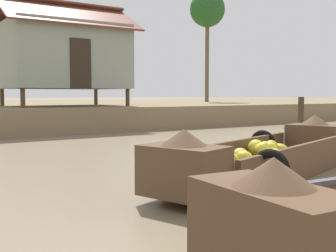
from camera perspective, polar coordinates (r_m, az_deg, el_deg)
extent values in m
plane|color=#7A6B51|center=(12.36, -9.24, -2.00)|extent=(300.00, 300.00, 0.00)
cube|color=#7F6B4C|center=(23.80, -21.49, 1.79)|extent=(160.00, 20.00, 0.87)
cube|color=brown|center=(7.07, 12.83, -6.25)|extent=(3.98, 2.29, 0.12)
cube|color=brown|center=(7.27, 8.95, -3.64)|extent=(3.65, 1.24, 0.45)
cube|color=brown|center=(6.81, 17.06, -4.31)|extent=(3.65, 1.24, 0.45)
cube|color=brown|center=(9.05, 18.91, -1.75)|extent=(0.91, 1.15, 0.61)
cone|color=brown|center=(9.02, 18.97, 0.81)|extent=(0.70, 0.70, 0.20)
cube|color=brown|center=(5.12, 2.11, -6.01)|extent=(0.91, 1.15, 0.61)
cone|color=brown|center=(5.06, 2.12, -1.50)|extent=(0.70, 0.70, 0.20)
cube|color=brown|center=(6.30, 9.70, -4.66)|extent=(0.52, 1.07, 0.05)
torus|color=black|center=(8.44, 12.48, -2.29)|extent=(0.27, 0.53, 0.52)
torus|color=black|center=(5.59, 13.47, -5.61)|extent=(0.27, 0.53, 0.52)
ellipsoid|color=yellow|center=(8.02, 18.52, -3.03)|extent=(0.36, 0.36, 0.25)
ellipsoid|color=yellow|center=(6.29, 12.56, -4.63)|extent=(0.33, 0.23, 0.28)
ellipsoid|color=yellow|center=(6.83, 9.54, -3.85)|extent=(0.29, 0.31, 0.21)
ellipsoid|color=yellow|center=(6.97, 14.00, -3.74)|extent=(0.36, 0.24, 0.20)
ellipsoid|color=yellow|center=(7.14, 13.37, -2.97)|extent=(0.31, 0.33, 0.23)
ellipsoid|color=gold|center=(8.27, 14.57, -2.91)|extent=(0.34, 0.39, 0.19)
ellipsoid|color=yellow|center=(7.91, 13.56, -2.84)|extent=(0.32, 0.29, 0.28)
ellipsoid|color=yellow|center=(7.19, 12.40, -3.07)|extent=(0.35, 0.38, 0.21)
ellipsoid|color=gold|center=(6.41, 10.01, -4.14)|extent=(0.30, 0.34, 0.20)
ellipsoid|color=gold|center=(6.50, 9.60, -4.12)|extent=(0.29, 0.25, 0.28)
ellipsoid|color=gold|center=(6.31, 11.53, -4.89)|extent=(0.32, 0.36, 0.20)
ellipsoid|color=yellow|center=(6.14, 8.25, -4.78)|extent=(0.35, 0.31, 0.27)
ellipsoid|color=yellow|center=(7.13, 12.81, -3.04)|extent=(0.33, 0.25, 0.26)
ellipsoid|color=yellow|center=(7.41, 11.61, -2.85)|extent=(0.30, 0.27, 0.28)
ellipsoid|color=yellow|center=(7.61, 12.62, -3.08)|extent=(0.26, 0.29, 0.28)
ellipsoid|color=yellow|center=(6.51, 8.92, -4.23)|extent=(0.29, 0.23, 0.24)
cube|color=brown|center=(3.01, 13.71, -13.51)|extent=(0.68, 1.24, 0.60)
cone|color=brown|center=(2.92, 13.85, -5.95)|extent=(0.60, 0.60, 0.20)
cylinder|color=#4C3826|center=(15.53, -18.77, 3.57)|extent=(0.16, 0.16, 0.68)
cylinder|color=#4C3826|center=(17.06, -5.40, 3.81)|extent=(0.16, 0.16, 0.68)
cylinder|color=#4C3826|center=(18.45, -21.22, 3.58)|extent=(0.16, 0.16, 0.68)
cylinder|color=#4C3826|center=(19.75, -9.58, 3.83)|extent=(0.16, 0.16, 0.68)
cube|color=gray|center=(17.65, -13.71, 8.90)|extent=(4.48, 3.40, 2.50)
cube|color=#2D2319|center=(16.02, -11.54, 8.16)|extent=(0.80, 0.04, 1.80)
cube|color=brown|center=(17.06, -12.79, 14.40)|extent=(5.18, 2.18, 1.19)
cube|color=brown|center=(18.63, -14.73, 13.50)|extent=(5.18, 2.18, 1.19)
cylinder|color=brown|center=(26.42, 5.22, 8.84)|extent=(0.24, 0.24, 5.17)
sphere|color=#235623|center=(26.82, 5.26, 15.21)|extent=(2.12, 2.12, 2.12)
cylinder|color=#423323|center=(10.77, 17.24, 0.34)|extent=(0.14, 0.14, 1.27)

